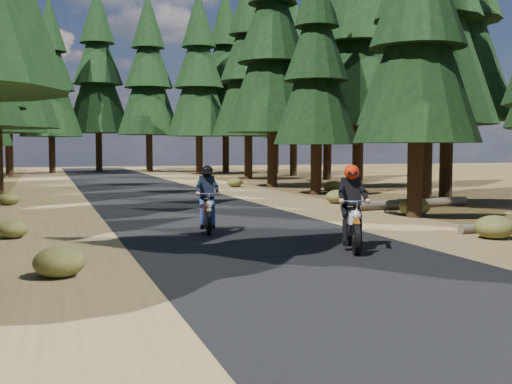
{
  "coord_description": "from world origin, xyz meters",
  "views": [
    {
      "loc": [
        -4.59,
        -12.41,
        2.12
      ],
      "look_at": [
        0.0,
        1.5,
        1.1
      ],
      "focal_mm": 45.0,
      "sensor_mm": 36.0,
      "label": 1
    }
  ],
  "objects": [
    {
      "name": "ground",
      "position": [
        0.0,
        0.0,
        0.0
      ],
      "size": [
        120.0,
        120.0,
        0.0
      ],
      "primitive_type": "plane",
      "color": "#443518",
      "rests_on": "ground"
    },
    {
      "name": "road",
      "position": [
        0.0,
        5.0,
        0.01
      ],
      "size": [
        6.0,
        100.0,
        0.01
      ],
      "primitive_type": "cube",
      "color": "black",
      "rests_on": "ground"
    },
    {
      "name": "shoulder_l",
      "position": [
        -4.6,
        5.0,
        0.0
      ],
      "size": [
        3.2,
        100.0,
        0.01
      ],
      "primitive_type": "cube",
      "color": "brown",
      "rests_on": "ground"
    },
    {
      "name": "shoulder_r",
      "position": [
        4.6,
        5.0,
        0.0
      ],
      "size": [
        3.2,
        100.0,
        0.01
      ],
      "primitive_type": "cube",
      "color": "brown",
      "rests_on": "ground"
    },
    {
      "name": "pine_forest",
      "position": [
        -0.02,
        21.05,
        7.89
      ],
      "size": [
        34.59,
        55.08,
        16.32
      ],
      "color": "black",
      "rests_on": "ground"
    },
    {
      "name": "log_near",
      "position": [
        7.37,
        7.05,
        0.16
      ],
      "size": [
        5.5,
        1.3,
        0.32
      ],
      "primitive_type": "cylinder",
      "rotation": [
        0.0,
        1.57,
        0.18
      ],
      "color": "#4C4233",
      "rests_on": "ground"
    },
    {
      "name": "understory_shrubs",
      "position": [
        0.62,
        7.23,
        0.27
      ],
      "size": [
        17.03,
        29.11,
        0.65
      ],
      "color": "#474C1E",
      "rests_on": "ground"
    },
    {
      "name": "rider_lead",
      "position": [
        1.4,
        -0.58,
        0.59
      ],
      "size": [
        1.22,
        2.05,
        1.76
      ],
      "rotation": [
        0.0,
        0.0,
        2.79
      ],
      "color": "silver",
      "rests_on": "road"
    },
    {
      "name": "rider_follow",
      "position": [
        -0.76,
        3.06,
        0.56
      ],
      "size": [
        0.91,
        1.94,
        1.66
      ],
      "rotation": [
        0.0,
        0.0,
        2.95
      ],
      "color": "#A6210B",
      "rests_on": "road"
    }
  ]
}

